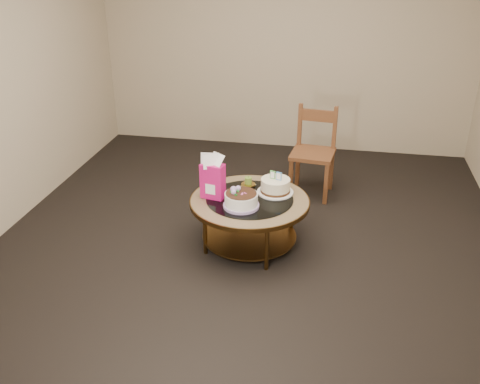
% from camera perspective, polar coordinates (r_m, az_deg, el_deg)
% --- Properties ---
extents(ground, '(5.00, 5.00, 0.00)m').
position_cam_1_polar(ground, '(4.74, 0.99, -5.66)').
color(ground, black).
rests_on(ground, ground).
extents(room_walls, '(4.52, 5.02, 2.61)m').
position_cam_1_polar(room_walls, '(4.15, 1.16, 12.81)').
color(room_walls, tan).
rests_on(room_walls, ground).
extents(coffee_table, '(1.02, 1.02, 0.46)m').
position_cam_1_polar(coffee_table, '(4.55, 1.03, -1.61)').
color(coffee_table, brown).
rests_on(coffee_table, ground).
extents(decorated_cake, '(0.30, 0.30, 0.17)m').
position_cam_1_polar(decorated_cake, '(4.36, 0.11, -0.92)').
color(decorated_cake, '#AB8DC7').
rests_on(decorated_cake, coffee_table).
extents(cream_cake, '(0.31, 0.31, 0.20)m').
position_cam_1_polar(cream_cake, '(4.60, 3.80, 0.63)').
color(cream_cake, white).
rests_on(cream_cake, coffee_table).
extents(gift_bag, '(0.21, 0.17, 0.39)m').
position_cam_1_polar(gift_bag, '(4.46, -2.94, 1.67)').
color(gift_bag, '#E01584').
rests_on(gift_bag, coffee_table).
extents(pillar_candle, '(0.13, 0.13, 0.09)m').
position_cam_1_polar(pillar_candle, '(4.73, 0.88, 0.97)').
color(pillar_candle, '#D8B359').
rests_on(pillar_candle, coffee_table).
extents(dining_chair, '(0.47, 0.47, 0.91)m').
position_cam_1_polar(dining_chair, '(5.54, 7.84, 4.29)').
color(dining_chair, brown).
rests_on(dining_chair, ground).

